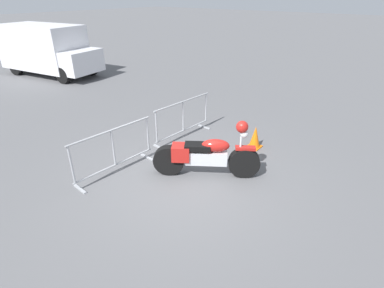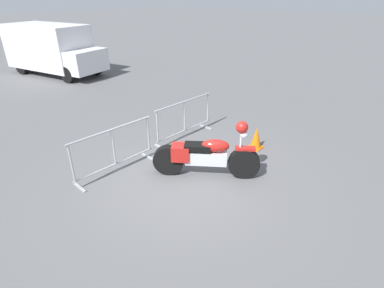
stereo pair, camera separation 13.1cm
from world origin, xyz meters
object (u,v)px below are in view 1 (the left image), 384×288
Objects in this scene: motorcycle at (206,155)px; crowd_barrier_near at (114,151)px; delivery_van at (47,49)px; crowd_barrier_far at (183,119)px; traffic_cone at (255,137)px.

crowd_barrier_near is (-1.19, 1.66, 0.05)m from motorcycle.
crowd_barrier_near is 10.46m from delivery_van.
crowd_barrier_far reaches higher than traffic_cone.
delivery_van reaches higher than crowd_barrier_near.
motorcycle is 11.70m from delivery_van.
motorcycle is 2.04m from crowd_barrier_near.
crowd_barrier_far is 3.48× the size of traffic_cone.
delivery_van is at bearing 132.22° from motorcycle.
motorcycle is 0.99× the size of crowd_barrier_far.
traffic_cone is at bearing -69.61° from crowd_barrier_far.
crowd_barrier_far is at bearing 109.44° from motorcycle.
crowd_barrier_far is 2.01m from traffic_cone.
motorcycle is at bearing -23.44° from delivery_van.
motorcycle is 2.04m from crowd_barrier_far.
delivery_van is at bearing 68.69° from crowd_barrier_near.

